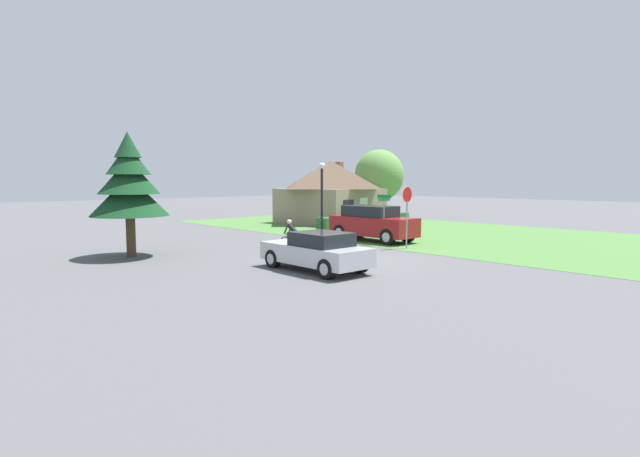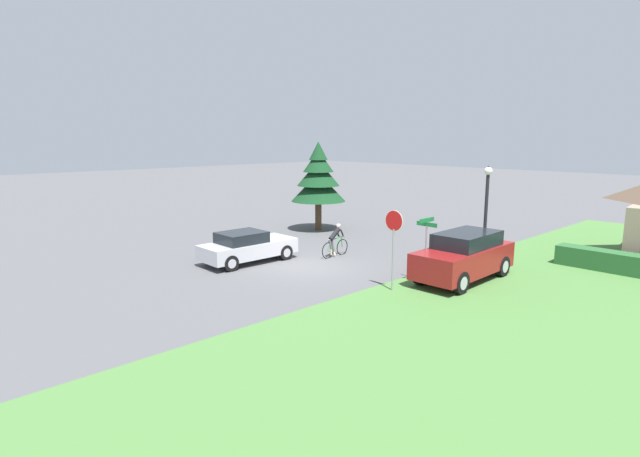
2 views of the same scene
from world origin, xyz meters
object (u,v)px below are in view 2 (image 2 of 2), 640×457
object	(u,v)px
sedan_left_lane	(247,247)
parked_suv_right	(464,256)
street_lamp	(486,201)
street_name_sign	(426,238)
cyclist	(335,241)
conifer_tall_near	(318,178)
stop_sign	(394,233)

from	to	relation	value
sedan_left_lane	parked_suv_right	size ratio (longest dim) A/B	0.89
street_lamp	street_name_sign	world-z (taller)	street_lamp
cyclist	street_lamp	bearing A→B (deg)	-57.12
sedan_left_lane	parked_suv_right	world-z (taller)	parked_suv_right
sedan_left_lane	parked_suv_right	xyz separation A→B (m)	(8.14, 4.47, 0.25)
sedan_left_lane	cyclist	xyz separation A→B (m)	(1.92, 3.62, 0.03)
street_name_sign	conifer_tall_near	distance (m)	11.99
cyclist	stop_sign	bearing A→B (deg)	-116.72
cyclist	street_name_sign	distance (m)	5.56
stop_sign	sedan_left_lane	bearing A→B (deg)	9.61
cyclist	street_lamp	size ratio (longest dim) A/B	0.42
sedan_left_lane	cyclist	bearing A→B (deg)	-27.39
sedan_left_lane	conifer_tall_near	world-z (taller)	conifer_tall_near
sedan_left_lane	stop_sign	xyz separation A→B (m)	(7.08, 1.39, 1.42)
cyclist	parked_suv_right	bearing A→B (deg)	-85.53
stop_sign	conifer_tall_near	size ratio (longest dim) A/B	0.56
sedan_left_lane	street_name_sign	world-z (taller)	street_name_sign
stop_sign	conifer_tall_near	bearing A→B (deg)	-32.35
parked_suv_right	street_name_sign	size ratio (longest dim) A/B	1.92
sedan_left_lane	parked_suv_right	bearing A→B (deg)	-60.60
cyclist	conifer_tall_near	world-z (taller)	conifer_tall_near
street_lamp	stop_sign	bearing A→B (deg)	-92.13
stop_sign	street_name_sign	size ratio (longest dim) A/B	1.17
sedan_left_lane	street_lamp	bearing A→B (deg)	-43.39
parked_suv_right	street_name_sign	distance (m)	1.84
cyclist	sedan_left_lane	bearing A→B (deg)	148.62
street_name_sign	parked_suv_right	bearing A→B (deg)	61.27
sedan_left_lane	street_name_sign	size ratio (longest dim) A/B	1.71
parked_suv_right	street_lamp	size ratio (longest dim) A/B	1.12
parked_suv_right	stop_sign	distance (m)	3.46
cyclist	street_lamp	xyz separation A→B (m)	(5.38, 3.95, 2.03)
street_name_sign	conifer_tall_near	xyz separation A→B (m)	(-10.94, 4.73, 1.33)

